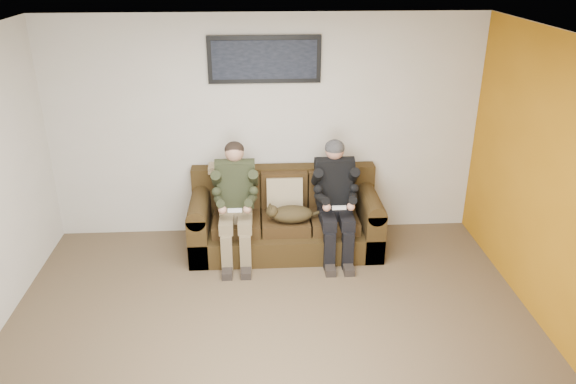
{
  "coord_description": "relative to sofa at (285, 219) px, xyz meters",
  "views": [
    {
      "loc": [
        -0.11,
        -4.01,
        3.24
      ],
      "look_at": [
        0.2,
        1.2,
        0.95
      ],
      "focal_mm": 35.0,
      "sensor_mm": 36.0,
      "label": 1
    }
  ],
  "objects": [
    {
      "name": "ceiling",
      "position": [
        -0.2,
        -1.83,
        2.27
      ],
      "size": [
        5.0,
        5.0,
        0.0
      ],
      "primitive_type": "plane",
      "rotation": [
        3.14,
        0.0,
        0.0
      ],
      "color": "silver",
      "rests_on": "ground"
    },
    {
      "name": "wall_back",
      "position": [
        -0.2,
        0.42,
        0.97
      ],
      "size": [
        5.0,
        0.0,
        5.0
      ],
      "primitive_type": "plane",
      "rotation": [
        1.57,
        0.0,
        0.0
      ],
      "color": "beige",
      "rests_on": "ground"
    },
    {
      "name": "throw_blanket",
      "position": [
        -0.65,
        0.27,
        0.55
      ],
      "size": [
        0.44,
        0.22,
        0.08
      ],
      "primitive_type": "cube",
      "color": "tan",
      "rests_on": "sofa"
    },
    {
      "name": "person_right",
      "position": [
        0.55,
        -0.18,
        0.39
      ],
      "size": [
        0.51,
        0.86,
        1.29
      ],
      "color": "black",
      "rests_on": "sofa"
    },
    {
      "name": "accent_wall_right",
      "position": [
        2.29,
        -1.83,
        0.97
      ],
      "size": [
        0.0,
        4.5,
        4.5
      ],
      "primitive_type": "plane",
      "rotation": [
        1.57,
        0.0,
        -1.57
      ],
      "color": "#B06F11",
      "rests_on": "ground"
    },
    {
      "name": "framed_poster",
      "position": [
        -0.2,
        0.39,
        1.77
      ],
      "size": [
        1.25,
        0.05,
        0.52
      ],
      "color": "black",
      "rests_on": "wall_back"
    },
    {
      "name": "sofa",
      "position": [
        0.0,
        0.0,
        0.0
      ],
      "size": [
        2.15,
        0.93,
        0.88
      ],
      "color": "#35250F",
      "rests_on": "ground"
    },
    {
      "name": "cat",
      "position": [
        0.05,
        -0.27,
        0.2
      ],
      "size": [
        0.66,
        0.26,
        0.24
      ],
      "color": "#45371B",
      "rests_on": "sofa"
    },
    {
      "name": "floor",
      "position": [
        -0.2,
        -1.83,
        -0.33
      ],
      "size": [
        5.0,
        5.0,
        0.0
      ],
      "primitive_type": "plane",
      "color": "brown",
      "rests_on": "ground"
    },
    {
      "name": "throw_pillow",
      "position": [
        0.0,
        0.04,
        0.29
      ],
      "size": [
        0.41,
        0.2,
        0.41
      ],
      "primitive_type": "cube",
      "rotation": [
        -0.21,
        0.0,
        0.0
      ],
      "color": "tan",
      "rests_on": "sofa"
    },
    {
      "name": "person_left",
      "position": [
        -0.55,
        -0.18,
        0.39
      ],
      "size": [
        0.51,
        0.87,
        1.29
      ],
      "color": "#77674A",
      "rests_on": "sofa"
    }
  ]
}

